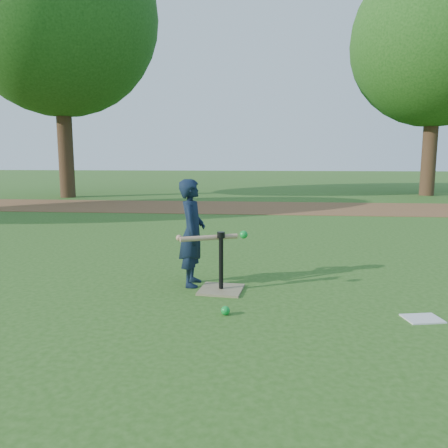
{
  "coord_description": "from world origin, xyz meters",
  "views": [
    {
      "loc": [
        0.81,
        -4.32,
        1.36
      ],
      "look_at": [
        0.35,
        0.3,
        0.65
      ],
      "focal_mm": 35.0,
      "sensor_mm": 36.0,
      "label": 1
    }
  ],
  "objects": [
    {
      "name": "ground",
      "position": [
        0.0,
        0.0,
        0.0
      ],
      "size": [
        80.0,
        80.0,
        0.0
      ],
      "primitive_type": "plane",
      "color": "#285116",
      "rests_on": "ground"
    },
    {
      "name": "dirt_strip",
      "position": [
        0.0,
        7.5,
        0.01
      ],
      "size": [
        24.0,
        3.0,
        0.01
      ],
      "primitive_type": "cube",
      "color": "brown",
      "rests_on": "ground"
    },
    {
      "name": "child",
      "position": [
        0.02,
        0.18,
        0.57
      ],
      "size": [
        0.29,
        0.42,
        1.14
      ],
      "primitive_type": "imported",
      "rotation": [
        0.0,
        0.0,
        1.61
      ],
      "color": "black",
      "rests_on": "ground"
    },
    {
      "name": "swing_action",
      "position": [
        0.27,
        -0.03,
        0.57
      ],
      "size": [
        0.72,
        0.3,
        0.12
      ],
      "color": "tan",
      "rests_on": "ground"
    },
    {
      "name": "clipboard",
      "position": [
        2.13,
        -0.63,
        0.01
      ],
      "size": [
        0.34,
        0.29,
        0.01
      ],
      "primitive_type": "cube",
      "rotation": [
        0.0,
        0.0,
        0.21
      ],
      "color": "silver",
      "rests_on": "ground"
    },
    {
      "name": "tree_right",
      "position": [
        6.5,
        12.0,
        5.29
      ],
      "size": [
        5.8,
        5.8,
        8.21
      ],
      "color": "#382316",
      "rests_on": "ground"
    },
    {
      "name": "tree_left",
      "position": [
        -6.0,
        10.0,
        5.87
      ],
      "size": [
        6.4,
        6.4,
        9.08
      ],
      "color": "#382316",
      "rests_on": "ground"
    },
    {
      "name": "batting_tee",
      "position": [
        0.35,
        -0.0,
        0.11
      ],
      "size": [
        0.47,
        0.47,
        0.61
      ],
      "color": "#847654",
      "rests_on": "ground"
    },
    {
      "name": "wiffle_ball_ground",
      "position": [
        0.46,
        -0.7,
        0.04
      ],
      "size": [
        0.08,
        0.08,
        0.08
      ],
      "primitive_type": "sphere",
      "color": "#0D952D",
      "rests_on": "ground"
    }
  ]
}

